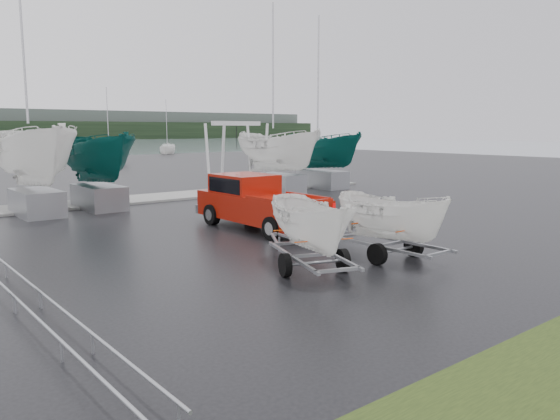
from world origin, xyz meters
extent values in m
plane|color=black|center=(0.00, 0.00, 0.00)|extent=(120.00, 120.00, 0.00)
cube|color=gray|center=(0.00, 13.00, 0.05)|extent=(30.00, 3.00, 0.12)
cube|color=#931408|center=(0.26, 2.39, 0.80)|extent=(2.01, 5.80, 0.95)
cube|color=#931408|center=(0.25, 3.44, 1.55)|extent=(1.85, 2.30, 0.85)
cube|color=black|center=(0.25, 3.44, 1.60)|extent=(1.88, 2.05, 0.55)
cube|color=silver|center=(0.26, -0.56, 0.50)|extent=(2.02, 0.19, 0.35)
cylinder|color=black|center=(-0.70, 4.28, 0.40)|extent=(0.30, 0.80, 0.80)
cylinder|color=black|center=(1.20, 4.29, 0.40)|extent=(0.30, 0.80, 0.80)
cylinder|color=black|center=(-0.69, 0.49, 0.40)|extent=(0.30, 0.80, 0.80)
cylinder|color=black|center=(1.21, 0.49, 0.40)|extent=(0.30, 0.80, 0.80)
cube|color=#95979D|center=(-0.28, -3.76, 0.45)|extent=(0.09, 3.60, 0.08)
cube|color=#95979D|center=(0.82, -3.76, 0.45)|extent=(0.09, 3.60, 0.08)
cylinder|color=#95979D|center=(0.27, -3.96, 0.30)|extent=(1.60, 0.08, 0.08)
cylinder|color=black|center=(-0.53, -3.96, 0.30)|extent=(0.18, 0.60, 0.60)
cylinder|color=black|center=(1.07, -3.96, 0.30)|extent=(0.18, 0.60, 0.60)
imported|color=white|center=(0.27, -3.76, 2.40)|extent=(1.44, 1.48, 3.82)
cube|color=#FF5208|center=(0.27, -2.96, 1.00)|extent=(1.55, 0.05, 0.03)
cube|color=#FF5208|center=(0.27, -4.56, 1.00)|extent=(1.55, 0.05, 0.03)
cube|color=#95979D|center=(-2.94, -3.21, 0.45)|extent=(1.30, 3.41, 0.08)
cube|color=#95979D|center=(-1.91, -3.58, 0.45)|extent=(1.30, 3.41, 0.08)
cylinder|color=#95979D|center=(-2.49, -3.58, 0.30)|extent=(1.53, 0.62, 0.08)
cylinder|color=black|center=(-3.25, -3.31, 0.30)|extent=(0.37, 0.63, 0.60)
cylinder|color=black|center=(-1.74, -3.86, 0.30)|extent=(0.37, 0.63, 0.60)
imported|color=white|center=(-2.43, -3.40, 2.46)|extent=(1.92, 1.94, 3.95)
cube|color=#FF5208|center=(-2.15, -2.64, 1.00)|extent=(1.47, 0.57, 0.03)
cube|color=#FF5208|center=(-2.70, -4.15, 1.00)|extent=(1.47, 0.57, 0.03)
cylinder|color=silver|center=(4.94, 12.20, 2.00)|extent=(0.16, 0.58, 3.99)
cylinder|color=silver|center=(4.94, 13.80, 2.00)|extent=(0.16, 0.58, 3.99)
cylinder|color=silver|center=(7.94, 12.20, 2.00)|extent=(0.16, 0.58, 3.99)
cylinder|color=silver|center=(7.94, 13.80, 2.00)|extent=(0.16, 0.58, 3.99)
cube|color=silver|center=(6.44, 13.00, 4.00)|extent=(3.30, 0.25, 0.25)
cube|color=#95979D|center=(-5.34, 11.00, 0.55)|extent=(1.60, 3.20, 1.10)
imported|color=white|center=(-5.34, 11.00, 4.74)|extent=(2.74, 2.81, 7.28)
cylinder|color=#B2B2B7|center=(-5.34, 11.50, 7.42)|extent=(0.10, 0.10, 7.00)
cube|color=#95979D|center=(-2.54, 11.20, 0.55)|extent=(1.60, 3.20, 1.10)
imported|color=#0B4D46|center=(-2.54, 11.20, 4.29)|extent=(2.40, 2.47, 6.39)
cube|color=#95979D|center=(7.98, 11.00, 0.55)|extent=(1.60, 3.20, 1.10)
imported|color=white|center=(7.98, 11.00, 4.48)|extent=(2.54, 2.61, 6.76)
cylinder|color=#B2B2B7|center=(7.98, 11.50, 7.22)|extent=(0.10, 0.10, 7.00)
cube|color=#95979D|center=(11.77, 11.30, 0.55)|extent=(1.60, 3.20, 1.10)
imported|color=#0B4D46|center=(11.77, 11.30, 4.24)|extent=(2.36, 2.42, 6.27)
cylinder|color=#B2B2B7|center=(11.77, 11.80, 7.03)|extent=(0.10, 0.10, 7.00)
cylinder|color=#95979D|center=(-8.75, 1.00, 0.35)|extent=(0.06, 6.50, 0.06)
cylinder|color=#95979D|center=(-8.75, -5.00, 0.35)|extent=(0.06, 6.50, 0.06)
cylinder|color=#95979D|center=(-9.25, -5.00, 0.35)|extent=(0.06, 6.50, 0.06)
imported|color=white|center=(10.74, 43.50, 0.00)|extent=(2.99, 3.05, 6.83)
cylinder|color=#B2B2B7|center=(10.74, 43.50, 4.00)|extent=(0.08, 0.08, 8.00)
imported|color=white|center=(26.35, 60.53, 0.00)|extent=(3.13, 3.15, 5.96)
cylinder|color=#B2B2B7|center=(26.35, 60.53, 4.00)|extent=(0.08, 0.08, 8.00)
camera|label=1|loc=(-11.72, -13.64, 3.70)|focal=35.00mm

